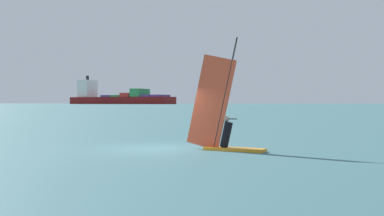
{
  "coord_description": "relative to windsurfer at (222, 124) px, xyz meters",
  "views": [
    {
      "loc": [
        -2.98,
        -18.36,
        1.88
      ],
      "look_at": [
        2.48,
        4.79,
        1.59
      ],
      "focal_mm": 42.61,
      "sensor_mm": 36.0,
      "label": 1
    }
  ],
  "objects": [
    {
      "name": "cargo_ship",
      "position": [
        37.7,
        583.92,
        7.24
      ],
      "size": [
        132.58,
        114.08,
        38.27
      ],
      "rotation": [
        0.0,
        0.0,
        5.61
      ],
      "color": "maroon",
      "rests_on": "ground_plane"
    },
    {
      "name": "windsurfer",
      "position": [
        0.0,
        0.0,
        0.0
      ],
      "size": [
        2.73,
        2.44,
        4.44
      ],
      "rotation": [
        0.0,
        0.0,
        5.57
      ],
      "color": "orange",
      "rests_on": "ground_plane"
    },
    {
      "name": "ground_plane",
      "position": [
        -2.28,
        1.24,
        -1.04
      ],
      "size": [
        4000.0,
        4000.0,
        0.0
      ],
      "primitive_type": "plane",
      "color": "#386066"
    }
  ]
}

